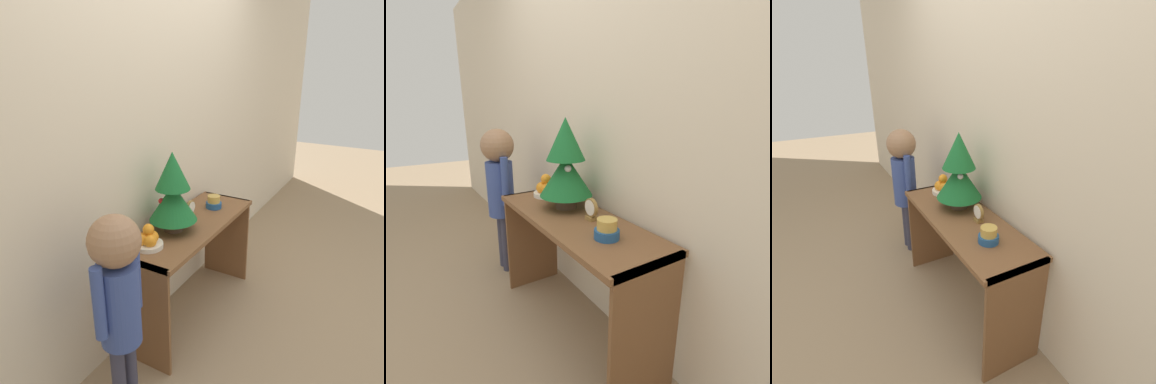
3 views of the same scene
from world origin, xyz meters
TOP-DOWN VIEW (x-y plane):
  - ground_plane at (0.00, 0.00)m, footprint 12.00×12.00m
  - back_wall at (0.00, 0.45)m, footprint 7.00×0.05m
  - console_table at (0.00, 0.20)m, footprint 1.15×0.41m
  - mini_tree at (-0.15, 0.25)m, footprint 0.30×0.30m
  - fruit_bowl at (-0.41, 0.25)m, footprint 0.16×0.16m
  - singing_bowl at (0.30, 0.19)m, footprint 0.11×0.11m
  - desk_clock at (0.09, 0.26)m, footprint 0.10×0.04m
  - child_figure at (-0.87, 0.09)m, footprint 0.31×0.24m

SIDE VIEW (x-z plane):
  - ground_plane at x=0.00m, z-range 0.00..0.00m
  - console_table at x=0.00m, z-range 0.19..0.89m
  - child_figure at x=-0.87m, z-range 0.18..1.29m
  - singing_bowl at x=0.30m, z-range 0.69..0.78m
  - fruit_bowl at x=-0.41m, z-range 0.67..0.82m
  - desk_clock at x=0.09m, z-range 0.70..0.81m
  - mini_tree at x=-0.15m, z-range 0.70..1.21m
  - back_wall at x=0.00m, z-range 0.00..2.50m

